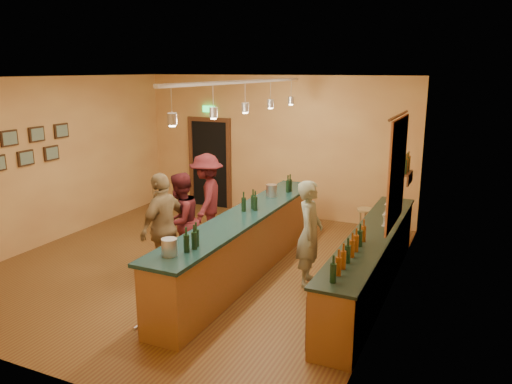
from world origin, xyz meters
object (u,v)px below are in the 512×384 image
at_px(customer_b, 164,227).
at_px(customer_c, 207,199).
at_px(bar_stool, 366,216).
at_px(customer_a, 180,221).
at_px(back_counter, 371,261).
at_px(tasting_bar, 246,239).
at_px(bartender, 310,233).

xyz_separation_m(customer_b, customer_c, (-0.28, 1.86, -0.00)).
bearing_deg(bar_stool, customer_a, -137.13).
xyz_separation_m(customer_c, bar_stool, (2.87, 1.10, -0.29)).
distance_m(back_counter, customer_b, 3.28).
xyz_separation_m(tasting_bar, bar_stool, (1.50, 2.20, -0.02)).
relative_size(back_counter, customer_a, 2.74).
relative_size(back_counter, bar_stool, 6.20).
relative_size(customer_b, customer_c, 1.00).
bearing_deg(customer_a, customer_b, 6.30).
distance_m(customer_c, bar_stool, 3.09).
height_order(tasting_bar, customer_c, customer_c).
bearing_deg(back_counter, customer_c, 164.80).
bearing_deg(tasting_bar, customer_c, 141.08).
distance_m(bartender, bar_stool, 2.20).
bearing_deg(bartender, tasting_bar, 81.65).
bearing_deg(back_counter, customer_b, -163.31).
relative_size(customer_a, customer_c, 0.94).
height_order(bartender, customer_c, customer_c).
bearing_deg(back_counter, bar_stool, 104.55).
distance_m(bartender, customer_b, 2.31).
bearing_deg(customer_c, bar_stool, 92.16).
height_order(back_counter, customer_a, customer_a).
xyz_separation_m(bartender, customer_b, (-2.17, -0.81, 0.05)).
distance_m(back_counter, bartender, 1.02).
xyz_separation_m(customer_a, customer_c, (-0.26, 1.33, 0.05)).
relative_size(tasting_bar, bartender, 3.03).
height_order(tasting_bar, customer_a, customer_a).
xyz_separation_m(tasting_bar, customer_c, (-1.37, 1.10, 0.28)).
distance_m(bartender, customer_c, 2.66).
height_order(back_counter, customer_c, customer_c).
relative_size(customer_c, bar_stool, 2.40).
distance_m(tasting_bar, bar_stool, 2.67).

